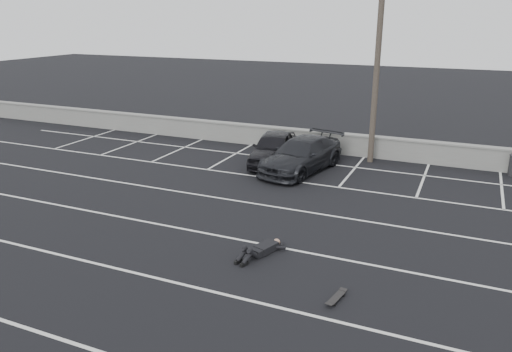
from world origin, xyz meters
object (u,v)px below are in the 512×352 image
at_px(skateboard, 336,298).
at_px(person, 266,244).
at_px(car_right, 301,155).
at_px(utility_pole, 378,53).
at_px(car_left, 274,148).

bearing_deg(skateboard, person, 156.48).
bearing_deg(car_right, person, -66.41).
bearing_deg(person, utility_pole, 103.11).
bearing_deg(utility_pole, car_right, -133.85).
bearing_deg(car_right, car_left, 171.62).
height_order(car_right, person, car_right).
relative_size(car_right, skateboard, 6.57).
bearing_deg(skateboard, car_right, 124.03).
relative_size(utility_pole, person, 4.03).
bearing_deg(utility_pole, skateboard, -82.34).
distance_m(car_left, utility_pole, 6.25).
distance_m(car_left, car_right, 1.64).
bearing_deg(car_right, utility_pole, 58.17).
bearing_deg(car_right, skateboard, -54.61).
bearing_deg(person, car_right, 119.55).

